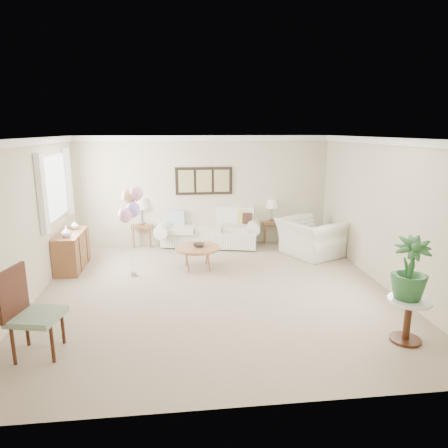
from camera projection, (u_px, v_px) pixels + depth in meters
name	position (u px, v px, depth m)	size (l,w,h in m)	color
ground_plane	(216.00, 291.00, 6.93)	(6.00, 6.00, 0.00)	#A0907C
room_shell	(209.00, 198.00, 6.63)	(6.04, 6.04, 2.60)	beige
wall_art_triptych	(204.00, 181.00, 9.44)	(1.35, 0.06, 0.65)	black
sofa	(210.00, 230.00, 9.64)	(2.65, 1.38, 0.91)	white
end_table_left	(142.00, 228.00, 9.54)	(0.49, 0.45, 0.54)	brown
end_table_right	(271.00, 224.00, 9.92)	(0.49, 0.44, 0.53)	brown
lamp_left	(141.00, 205.00, 9.41)	(0.35, 0.35, 0.62)	gray
lamp_right	(272.00, 204.00, 9.81)	(0.30, 0.30, 0.54)	gray
coffee_table	(197.00, 248.00, 7.97)	(0.90, 0.90, 0.45)	#A47744
decor_bowl	(199.00, 245.00, 7.97)	(0.24, 0.24, 0.06)	#2B241F
armchair	(310.00, 238.00, 8.82)	(1.24, 1.08, 0.81)	white
side_table	(409.00, 310.00, 5.19)	(0.55, 0.55, 0.59)	silver
potted_plant	(410.00, 268.00, 5.08)	(0.46, 0.46, 0.82)	#264F2D
accent_chair	(29.00, 310.00, 4.85)	(0.66, 0.66, 1.14)	gray
credenza	(72.00, 251.00, 7.98)	(0.46, 1.20, 0.74)	brown
vase_white	(66.00, 232.00, 7.54)	(0.20, 0.20, 0.21)	silver
vase_sage	(75.00, 225.00, 8.16)	(0.17, 0.17, 0.18)	#ACB799
balloon_cluster	(131.00, 204.00, 7.31)	(0.46, 0.44, 1.74)	gray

